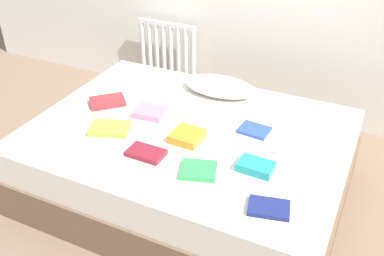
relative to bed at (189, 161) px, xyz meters
The scene contains 14 objects.
ground_plane 0.25m from the bed, ahead, with size 8.00×8.00×0.00m, color #7F6651.
bed is the anchor object (origin of this frame).
radiator 1.45m from the bed, 123.64° to the left, with size 0.56×0.04×0.59m.
pillow 0.62m from the bed, 91.31° to the left, with size 0.53×0.30×0.10m, color white.
textbook_maroon 0.46m from the bed, 105.58° to the right, with size 0.22×0.14×0.03m, color maroon.
textbook_white 0.75m from the bed, ahead, with size 0.21×0.19×0.03m, color white.
textbook_teal 0.63m from the bed, 22.97° to the right, with size 0.20×0.13×0.05m, color teal.
textbook_lime 0.56m from the bed, 152.62° to the right, with size 0.25×0.17×0.03m, color #8CC638.
textbook_red 0.71m from the bed, behind, with size 0.23×0.14×0.04m, color red.
textbook_blue 0.49m from the bed, 21.68° to the left, with size 0.18×0.15×0.02m, color #2847B7.
textbook_navy 0.88m from the bed, 36.15° to the right, with size 0.20×0.14×0.03m, color navy.
textbook_orange 0.30m from the bed, 67.79° to the right, with size 0.18×0.19×0.05m, color orange.
textbook_pink 0.41m from the bed, behind, with size 0.20×0.17×0.04m, color pink.
textbook_green 0.52m from the bed, 57.05° to the right, with size 0.19×0.17×0.03m, color green.
Camera 1 is at (1.04, -2.12, 2.00)m, focal length 41.29 mm.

